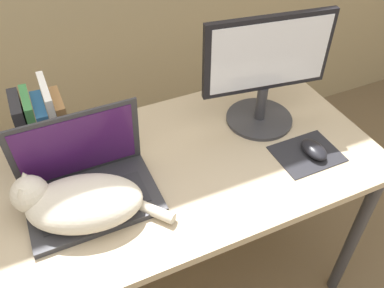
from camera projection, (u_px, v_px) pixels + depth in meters
The scene contains 8 objects.
desk at pixel (156, 188), 1.31m from camera, with size 1.45×0.66×0.74m.
laptop at pixel (89, 184), 1.16m from camera, with size 0.37×0.24×0.26m.
cat at pixel (78, 202), 1.10m from camera, with size 0.40×0.28×0.14m.
external_monitor at pixel (266, 70), 1.31m from camera, with size 0.42×0.23×0.39m.
mousepad at pixel (307, 154), 1.32m from camera, with size 0.21×0.16×0.00m.
computer_mouse at pixel (314, 149), 1.31m from camera, with size 0.06×0.11×0.03m.
book_row at pixel (43, 126), 1.26m from camera, with size 0.15×0.17×0.25m.
webcam at pixel (109, 115), 1.40m from camera, with size 0.05×0.05×0.07m.
Camera 1 is at (-0.26, -0.51, 1.66)m, focal length 38.00 mm.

